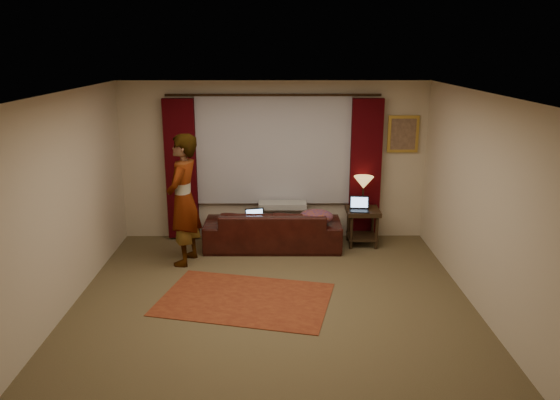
% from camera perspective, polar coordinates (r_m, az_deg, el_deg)
% --- Properties ---
extents(floor, '(5.00, 5.00, 0.01)m').
position_cam_1_polar(floor, '(7.02, -0.77, -10.61)').
color(floor, brown).
rests_on(floor, ground).
extents(ceiling, '(5.00, 5.00, 0.02)m').
position_cam_1_polar(ceiling, '(6.31, -0.85, 11.11)').
color(ceiling, silver).
rests_on(ceiling, ground).
extents(wall_back, '(5.00, 0.02, 2.60)m').
position_cam_1_polar(wall_back, '(8.98, -0.69, 4.09)').
color(wall_back, beige).
rests_on(wall_back, ground).
extents(wall_front, '(5.00, 0.02, 2.60)m').
position_cam_1_polar(wall_front, '(4.20, -1.06, -9.74)').
color(wall_front, beige).
rests_on(wall_front, ground).
extents(wall_left, '(0.02, 5.00, 2.60)m').
position_cam_1_polar(wall_left, '(7.03, -21.65, -0.32)').
color(wall_left, beige).
rests_on(wall_left, ground).
extents(wall_right, '(0.02, 5.00, 2.60)m').
position_cam_1_polar(wall_right, '(6.99, 20.15, -0.26)').
color(wall_right, beige).
rests_on(wall_right, ground).
extents(sheer_curtain, '(2.50, 0.05, 1.80)m').
position_cam_1_polar(sheer_curtain, '(8.88, -0.70, 5.27)').
color(sheer_curtain, '#A7A7AF').
rests_on(sheer_curtain, wall_back).
extents(drape_left, '(0.50, 0.14, 2.30)m').
position_cam_1_polar(drape_left, '(9.03, -10.27, 3.12)').
color(drape_left, '#350307').
rests_on(drape_left, floor).
extents(drape_right, '(0.50, 0.14, 2.30)m').
position_cam_1_polar(drape_right, '(9.01, 8.90, 3.16)').
color(drape_right, '#350307').
rests_on(drape_right, floor).
extents(curtain_rod, '(0.04, 0.04, 3.40)m').
position_cam_1_polar(curtain_rod, '(8.71, -0.72, 10.91)').
color(curtain_rod, black).
rests_on(curtain_rod, wall_back).
extents(picture_frame, '(0.50, 0.04, 0.60)m').
position_cam_1_polar(picture_frame, '(9.10, 12.73, 6.74)').
color(picture_frame, gold).
rests_on(picture_frame, wall_back).
extents(sofa, '(2.16, 0.95, 0.87)m').
position_cam_1_polar(sofa, '(8.67, -0.76, -2.25)').
color(sofa, black).
rests_on(sofa, floor).
extents(throw_blanket, '(0.77, 0.31, 0.09)m').
position_cam_1_polar(throw_blanket, '(8.78, 0.28, 0.96)').
color(throw_blanket, '#9A9A94').
rests_on(throw_blanket, sofa).
extents(clothing_pile, '(0.55, 0.43, 0.23)m').
position_cam_1_polar(clothing_pile, '(8.52, 3.80, -1.80)').
color(clothing_pile, brown).
rests_on(clothing_pile, sofa).
extents(laptop_sofa, '(0.37, 0.39, 0.22)m').
position_cam_1_polar(laptop_sofa, '(8.52, -2.53, -1.83)').
color(laptop_sofa, black).
rests_on(laptop_sofa, sofa).
extents(area_rug, '(2.38, 1.85, 0.01)m').
position_cam_1_polar(area_rug, '(7.08, -3.67, -10.29)').
color(area_rug, maroon).
rests_on(area_rug, floor).
extents(end_table, '(0.53, 0.53, 0.60)m').
position_cam_1_polar(end_table, '(8.93, 8.58, -2.80)').
color(end_table, black).
rests_on(end_table, floor).
extents(tiffany_lamp, '(0.40, 0.40, 0.51)m').
position_cam_1_polar(tiffany_lamp, '(8.86, 8.69, 0.82)').
color(tiffany_lamp, olive).
rests_on(tiffany_lamp, end_table).
extents(laptop_table, '(0.33, 0.35, 0.22)m').
position_cam_1_polar(laptop_table, '(8.69, 8.32, -0.47)').
color(laptop_table, black).
rests_on(laptop_table, end_table).
extents(person, '(0.67, 0.67, 1.93)m').
position_cam_1_polar(person, '(8.03, -10.06, 0.00)').
color(person, '#9A9A94').
rests_on(person, floor).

